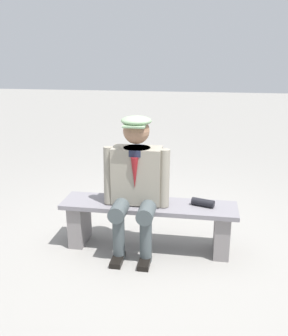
{
  "coord_description": "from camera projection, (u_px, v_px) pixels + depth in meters",
  "views": [
    {
      "loc": [
        -0.49,
        3.24,
        1.83
      ],
      "look_at": [
        0.04,
        0.0,
        0.81
      ],
      "focal_mm": 40.01,
      "sensor_mm": 36.0,
      "label": 1
    }
  ],
  "objects": [
    {
      "name": "bench",
      "position": [
        148.0,
        219.0,
        3.59
      ],
      "size": [
        1.66,
        0.39,
        0.46
      ],
      "color": "slate",
      "rests_on": "ground"
    },
    {
      "name": "rolled_magazine",
      "position": [
        203.0,
        203.0,
        3.47
      ],
      "size": [
        0.22,
        0.13,
        0.07
      ],
      "primitive_type": "cylinder",
      "rotation": [
        0.0,
        1.57,
        -0.3
      ],
      "color": "black",
      "rests_on": "bench"
    },
    {
      "name": "ground_plane",
      "position": [
        148.0,
        247.0,
        3.68
      ],
      "size": [
        30.0,
        30.0,
        0.0
      ],
      "primitive_type": "plane",
      "color": "gray"
    },
    {
      "name": "seated_man",
      "position": [
        136.0,
        180.0,
        3.42
      ],
      "size": [
        0.62,
        0.57,
        1.29
      ],
      "color": "gray",
      "rests_on": "ground"
    }
  ]
}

